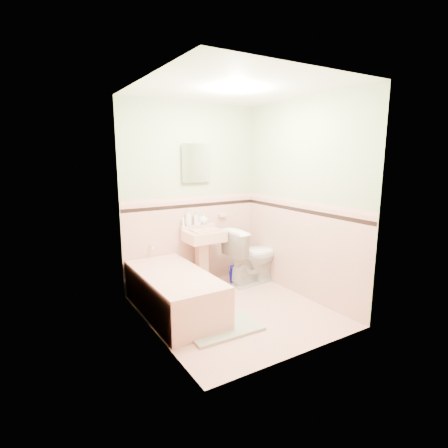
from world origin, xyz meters
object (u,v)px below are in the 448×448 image
medicine_cabinet (196,163)px  bucket (236,274)px  sink (204,259)px  shoe (206,325)px  toilet (252,255)px  soap_bottle_right (203,219)px  soap_bottle_mid (197,218)px  bathtub (174,294)px  soap_bottle_left (188,217)px

medicine_cabinet → bucket: size_ratio=2.00×
sink → shoe: (-0.58, -1.11, -0.34)m
toilet → soap_bottle_right: bearing=51.5°
sink → soap_bottle_mid: 0.58m
soap_bottle_right → shoe: (-0.67, -1.29, -0.87)m
soap_bottle_right → bathtub: bearing=-137.4°
soap_bottle_right → shoe: soap_bottle_right is taller
sink → toilet: 0.70m
sink → soap_bottle_mid: bearing=93.1°
toilet → bucket: size_ratio=3.65×
medicine_cabinet → soap_bottle_left: (-0.14, -0.03, -0.73)m
bathtub → soap_bottle_left: soap_bottle_left is taller
soap_bottle_mid → sink: bearing=-86.9°
bathtub → bucket: size_ratio=6.74×
sink → soap_bottle_left: size_ratio=3.51×
medicine_cabinet → bucket: 1.68m
bathtub → sink: size_ratio=1.87×
soap_bottle_left → soap_bottle_right: soap_bottle_left is taller
medicine_cabinet → soap_bottle_mid: size_ratio=2.31×
soap_bottle_left → toilet: soap_bottle_left is taller
soap_bottle_mid → soap_bottle_right: size_ratio=1.28×
soap_bottle_left → toilet: bearing=-25.5°
medicine_cabinet → soap_bottle_mid: medicine_cabinet is taller
toilet → shoe: (-1.25, -0.90, -0.34)m
sink → soap_bottle_left: (-0.14, 0.18, 0.57)m
bathtub → bucket: (1.17, 0.47, -0.11)m
sink → bucket: sink is taller
soap_bottle_right → bucket: 0.94m
bathtub → toilet: bearing=13.5°
sink → soap_bottle_left: 0.61m
soap_bottle_left → bucket: soap_bottle_left is taller
medicine_cabinet → shoe: bearing=-113.7°
sink → medicine_cabinet: bearing=90.0°
sink → bucket: (0.49, -0.06, -0.29)m
toilet → soap_bottle_left: bearing=60.0°
shoe → soap_bottle_mid: bearing=47.9°
soap_bottle_right → toilet: 0.87m
soap_bottle_mid → soap_bottle_right: (0.10, 0.00, -0.02)m
bathtub → medicine_cabinet: medicine_cabinet is taller
soap_bottle_left → bucket: size_ratio=1.03×
soap_bottle_mid → shoe: soap_bottle_mid is taller
sink → toilet: size_ratio=0.99×
sink → medicine_cabinet: medicine_cabinet is taller
soap_bottle_right → shoe: bearing=-117.5°
soap_bottle_right → toilet: (0.57, -0.39, -0.52)m
soap_bottle_right → bucket: (0.40, -0.24, -0.82)m
sink → soap_bottle_mid: (-0.01, 0.18, 0.55)m
sink → shoe: sink is taller
bathtub → sink: sink is taller
sink → shoe: 1.30m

